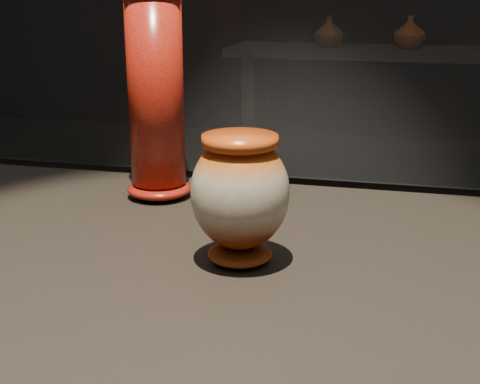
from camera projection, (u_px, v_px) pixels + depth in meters
The scene contains 5 objects.
main_vase at pixel (240, 194), 0.91m from camera, with size 0.17×0.17×0.18m.
tall_vase at pixel (156, 100), 1.17m from camera, with size 0.15×0.15×0.37m.
back_shelf at pixel (391, 92), 4.13m from camera, with size 2.00×0.60×0.90m.
back_vase_left at pixel (329, 32), 4.07m from camera, with size 0.17×0.17×0.18m, color brown.
back_vase_mid at pixel (410, 32), 3.98m from camera, with size 0.18×0.18×0.19m, color #662109.
Camera 1 is at (0.14, -0.84, 1.27)m, focal length 50.00 mm.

